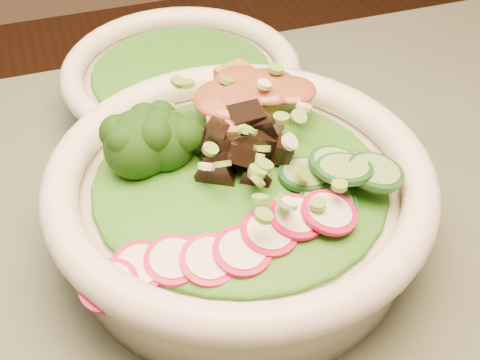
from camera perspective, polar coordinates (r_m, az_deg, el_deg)
name	(u,v)px	position (r m, az deg, el deg)	size (l,w,h in m)	color
salad_bowl	(240,200)	(0.52, 0.00, -1.75)	(0.30, 0.30, 0.08)	white
side_bowl	(182,85)	(0.66, -4.94, 8.07)	(0.23, 0.23, 0.06)	white
lettuce_bed	(240,179)	(0.50, 0.00, 0.09)	(0.22, 0.22, 0.03)	#236515
side_lettuce	(181,69)	(0.65, -5.03, 9.39)	(0.15, 0.15, 0.02)	#236515
broccoli_florets	(147,160)	(0.49, -7.97, 1.74)	(0.09, 0.08, 0.05)	black
radish_slices	(239,246)	(0.45, -0.09, -5.68)	(0.12, 0.04, 0.02)	#AF0D3E
cucumber_slices	(337,170)	(0.49, 8.30, 0.87)	(0.08, 0.08, 0.04)	#7BB162
mushroom_heap	(241,151)	(0.50, 0.08, 2.46)	(0.08, 0.08, 0.04)	black
tofu_cubes	(247,110)	(0.55, 0.58, 5.98)	(0.10, 0.07, 0.04)	#A76737
peanut_sauce	(247,96)	(0.54, 0.59, 7.21)	(0.08, 0.06, 0.02)	brown
scallion_garnish	(240,151)	(0.48, 0.00, 2.47)	(0.21, 0.21, 0.03)	#6AA239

